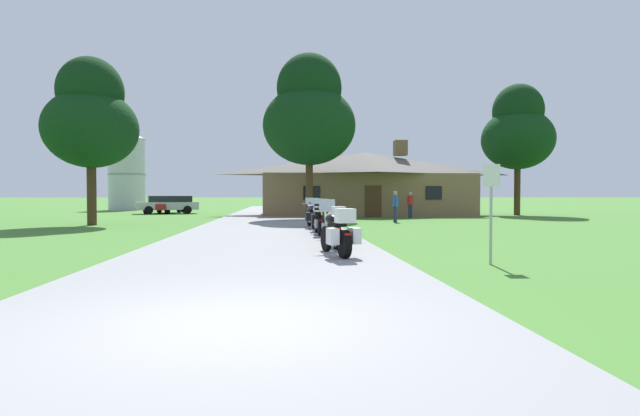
# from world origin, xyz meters

# --- Properties ---
(ground_plane) EXTENTS (500.00, 500.00, 0.00)m
(ground_plane) POSITION_xyz_m (0.00, 20.00, 0.00)
(ground_plane) COLOR #42752D
(asphalt_driveway) EXTENTS (6.40, 80.00, 0.06)m
(asphalt_driveway) POSITION_xyz_m (0.00, 18.00, 0.03)
(asphalt_driveway) COLOR gray
(asphalt_driveway) RESTS_ON ground
(motorcycle_black_nearest_to_camera) EXTENTS (0.99, 2.06, 1.30)m
(motorcycle_black_nearest_to_camera) POSITION_xyz_m (1.89, 6.12, 0.61)
(motorcycle_black_nearest_to_camera) COLOR black
(motorcycle_black_nearest_to_camera) RESTS_ON asphalt_driveway
(motorcycle_yellow_second_in_row) EXTENTS (0.66, 2.08, 1.30)m
(motorcycle_yellow_second_in_row) POSITION_xyz_m (2.02, 8.19, 0.62)
(motorcycle_yellow_second_in_row) COLOR black
(motorcycle_yellow_second_in_row) RESTS_ON asphalt_driveway
(motorcycle_yellow_third_in_row) EXTENTS (0.66, 2.08, 1.30)m
(motorcycle_yellow_third_in_row) POSITION_xyz_m (2.01, 10.21, 0.62)
(motorcycle_yellow_third_in_row) COLOR black
(motorcycle_yellow_third_in_row) RESTS_ON asphalt_driveway
(motorcycle_green_fourth_in_row) EXTENTS (0.66, 2.08, 1.30)m
(motorcycle_green_fourth_in_row) POSITION_xyz_m (1.91, 12.49, 0.62)
(motorcycle_green_fourth_in_row) COLOR black
(motorcycle_green_fourth_in_row) RESTS_ON asphalt_driveway
(motorcycle_silver_fifth_in_row) EXTENTS (0.84, 2.08, 1.30)m
(motorcycle_silver_fifth_in_row) POSITION_xyz_m (2.03, 14.21, 0.61)
(motorcycle_silver_fifth_in_row) COLOR black
(motorcycle_silver_fifth_in_row) RESTS_ON asphalt_driveway
(motorcycle_blue_farthest_in_row) EXTENTS (0.85, 2.08, 1.30)m
(motorcycle_blue_farthest_in_row) POSITION_xyz_m (1.91, 16.23, 0.61)
(motorcycle_blue_farthest_in_row) COLOR black
(motorcycle_blue_farthest_in_row) RESTS_ON asphalt_driveway
(stone_lodge) EXTENTS (15.45, 7.27, 5.46)m
(stone_lodge) POSITION_xyz_m (6.62, 30.84, 2.34)
(stone_lodge) COLOR brown
(stone_lodge) RESTS_ON ground
(bystander_red_shirt_near_lodge) EXTENTS (0.45, 0.39, 1.67)m
(bystander_red_shirt_near_lodge) POSITION_xyz_m (8.74, 26.02, 0.93)
(bystander_red_shirt_near_lodge) COLOR navy
(bystander_red_shirt_near_lodge) RESTS_ON ground
(bystander_blue_shirt_beside_signpost) EXTENTS (0.26, 0.55, 1.69)m
(bystander_blue_shirt_beside_signpost) POSITION_xyz_m (6.70, 21.28, 0.95)
(bystander_blue_shirt_beside_signpost) COLOR navy
(bystander_blue_shirt_beside_signpost) RESTS_ON ground
(metal_signpost_roadside) EXTENTS (0.36, 0.06, 2.14)m
(metal_signpost_roadside) POSITION_xyz_m (5.03, 4.84, 1.35)
(metal_signpost_roadside) COLOR #9EA0A5
(metal_signpost_roadside) RESTS_ON ground
(tree_right_of_lodge) EXTENTS (5.14, 5.14, 9.50)m
(tree_right_of_lodge) POSITION_xyz_m (17.65, 29.88, 6.12)
(tree_right_of_lodge) COLOR #422D19
(tree_right_of_lodge) RESTS_ON ground
(tree_left_near) EXTENTS (4.47, 4.47, 8.16)m
(tree_left_near) POSITION_xyz_m (-8.67, 19.75, 5.22)
(tree_left_near) COLOR #422D19
(tree_left_near) RESTS_ON ground
(tree_by_lodge_front) EXTENTS (5.61, 5.61, 10.02)m
(tree_by_lodge_front) POSITION_xyz_m (2.24, 25.00, 6.33)
(tree_by_lodge_front) COLOR #422D19
(tree_by_lodge_front) RESTS_ON ground
(metal_silo_distant) EXTENTS (3.57, 3.57, 7.81)m
(metal_silo_distant) POSITION_xyz_m (-14.52, 44.94, 3.91)
(metal_silo_distant) COLOR #B2B7BC
(metal_silo_distant) RESTS_ON ground
(parked_silver_suv_far_left) EXTENTS (4.94, 3.11, 1.40)m
(parked_silver_suv_far_left) POSITION_xyz_m (-8.29, 34.52, 0.78)
(parked_silver_suv_far_left) COLOR #ADAFB7
(parked_silver_suv_far_left) RESTS_ON ground
(parked_red_sedan_far_left) EXTENTS (2.46, 4.43, 1.20)m
(parked_red_sedan_far_left) POSITION_xyz_m (-8.88, 35.48, 0.64)
(parked_red_sedan_far_left) COLOR maroon
(parked_red_sedan_far_left) RESTS_ON ground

